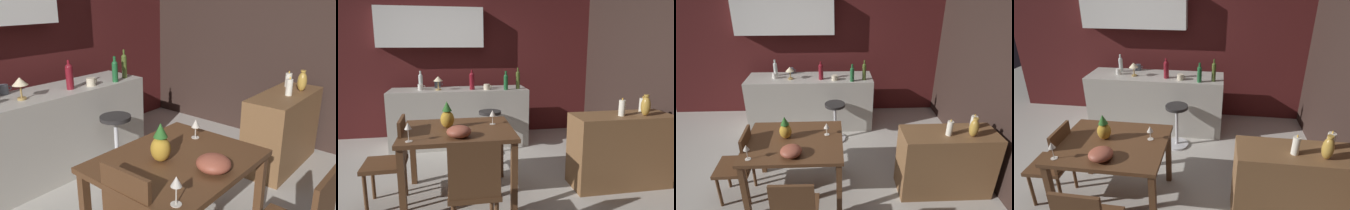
{
  "view_description": "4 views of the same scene",
  "coord_description": "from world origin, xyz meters",
  "views": [
    {
      "loc": [
        -1.62,
        -1.59,
        1.82
      ],
      "look_at": [
        0.76,
        0.42,
        0.81
      ],
      "focal_mm": 36.46,
      "sensor_mm": 36.0,
      "label": 1
    },
    {
      "loc": [
        0.01,
        -3.25,
        1.58
      ],
      "look_at": [
        0.67,
        0.38,
        0.83
      ],
      "focal_mm": 32.21,
      "sensor_mm": 36.0,
      "label": 2
    },
    {
      "loc": [
        0.51,
        -2.98,
        2.45
      ],
      "look_at": [
        0.65,
        0.39,
        0.87
      ],
      "focal_mm": 29.51,
      "sensor_mm": 36.0,
      "label": 3
    },
    {
      "loc": [
        1.09,
        -2.58,
        2.26
      ],
      "look_at": [
        0.66,
        0.52,
        0.84
      ],
      "focal_mm": 29.85,
      "sensor_mm": 36.0,
      "label": 4
    }
  ],
  "objects": [
    {
      "name": "wine_bottle_clear",
      "position": [
        -0.46,
        1.57,
        1.03
      ],
      "size": [
        0.06,
        0.06,
        0.28
      ],
      "color": "silver",
      "rests_on": "kitchen_counter"
    },
    {
      "name": "chair_near_window",
      "position": [
        -0.59,
        -0.31,
        0.48
      ],
      "size": [
        0.41,
        0.41,
        0.88
      ],
      "color": "#56351E",
      "rests_on": "ground_plane"
    },
    {
      "name": "ground_plane",
      "position": [
        0.0,
        0.0,
        0.0
      ],
      "size": [
        9.0,
        9.0,
        0.0
      ],
      "primitive_type": "plane",
      "color": "#B7B2A8"
    },
    {
      "name": "cup_cream",
      "position": [
        0.54,
        1.29,
        0.94
      ],
      "size": [
        0.13,
        0.1,
        0.08
      ],
      "color": "beige",
      "rests_on": "kitchen_counter"
    },
    {
      "name": "wine_bottle_olive",
      "position": [
        1.02,
        1.3,
        1.05
      ],
      "size": [
        0.06,
        0.06,
        0.33
      ],
      "color": "#475623",
      "rests_on": "kitchen_counter"
    },
    {
      "name": "wine_bottle_green",
      "position": [
        0.82,
        1.23,
        1.03
      ],
      "size": [
        0.07,
        0.07,
        0.28
      ],
      "color": "#1E592D",
      "rests_on": "kitchen_counter"
    },
    {
      "name": "fruit_bowl",
      "position": [
        0.06,
        -0.56,
        0.79
      ],
      "size": [
        0.23,
        0.23,
        0.11
      ],
      "primitive_type": "ellipsoid",
      "color": "#9E4C38",
      "rests_on": "dining_table"
    },
    {
      "name": "cup_slate",
      "position": [
        -0.22,
        1.68,
        0.95
      ],
      "size": [
        0.13,
        0.09,
        0.09
      ],
      "color": "#515660",
      "rests_on": "kitchen_counter"
    },
    {
      "name": "counter_lamp",
      "position": [
        -0.19,
        1.37,
        1.06
      ],
      "size": [
        0.14,
        0.14,
        0.21
      ],
      "color": "#A58447",
      "rests_on": "kitchen_counter"
    },
    {
      "name": "cup_white",
      "position": [
        -0.46,
        1.42,
        0.95
      ],
      "size": [
        0.11,
        0.08,
        0.09
      ],
      "color": "white",
      "rests_on": "kitchen_counter"
    },
    {
      "name": "pineapple_centerpiece",
      "position": [
        -0.05,
        -0.2,
        0.86
      ],
      "size": [
        0.14,
        0.14,
        0.28
      ],
      "color": "gold",
      "rests_on": "dining_table"
    },
    {
      "name": "wine_glass_right",
      "position": [
        0.43,
        -0.15,
        0.85
      ],
      "size": [
        0.07,
        0.07,
        0.15
      ],
      "color": "silver",
      "rests_on": "dining_table"
    },
    {
      "name": "wall_side_right",
      "position": [
        2.55,
        0.3,
        1.3
      ],
      "size": [
        0.1,
        4.4,
        2.6
      ],
      "primitive_type": "cube",
      "color": "#33231E",
      "rests_on": "ground_plane"
    },
    {
      "name": "wall_kitchen_back",
      "position": [
        -0.06,
        2.08,
        1.41
      ],
      "size": [
        5.2,
        0.33,
        2.6
      ],
      "color": "#4C1919",
      "rests_on": "ground_plane"
    },
    {
      "name": "wine_bottle_ruby",
      "position": [
        0.32,
        1.35,
        1.04
      ],
      "size": [
        0.08,
        0.08,
        0.3
      ],
      "color": "maroon",
      "rests_on": "kitchen_counter"
    },
    {
      "name": "kitchen_counter",
      "position": [
        0.12,
        1.45,
        0.45
      ],
      "size": [
        2.1,
        0.6,
        0.9
      ],
      "primitive_type": "cube",
      "color": "#B2ADA3",
      "rests_on": "ground_plane"
    },
    {
      "name": "pillar_candle_tall",
      "position": [
        1.81,
        -0.35,
        0.91
      ],
      "size": [
        0.07,
        0.07,
        0.2
      ],
      "color": "white",
      "rests_on": "sideboard_cabinet"
    },
    {
      "name": "bar_stool",
      "position": [
        0.53,
        0.93,
        0.34
      ],
      "size": [
        0.34,
        0.34,
        0.64
      ],
      "color": "#262323",
      "rests_on": "ground_plane"
    },
    {
      "name": "sideboard_cabinet",
      "position": [
        1.85,
        -0.3,
        0.41
      ],
      "size": [
        1.1,
        0.44,
        0.82
      ],
      "primitive_type": "cube",
      "color": "brown",
      "rests_on": "ground_plane"
    },
    {
      "name": "chair_by_doorway",
      "position": [
        0.15,
        -1.1,
        0.5
      ],
      "size": [
        0.41,
        0.41,
        0.91
      ],
      "color": "#56351E",
      "rests_on": "ground_plane"
    },
    {
      "name": "wine_glass_left",
      "position": [
        -0.38,
        -0.6,
        0.87
      ],
      "size": [
        0.06,
        0.06,
        0.17
      ],
      "color": "silver",
      "rests_on": "dining_table"
    },
    {
      "name": "vase_brass",
      "position": [
        2.06,
        -0.39,
        0.93
      ],
      "size": [
        0.1,
        0.1,
        0.23
      ],
      "color": "#B78C38",
      "rests_on": "sideboard_cabinet"
    },
    {
      "name": "dining_table",
      "position": [
        0.05,
        -0.27,
        0.65
      ],
      "size": [
        1.11,
        0.9,
        0.74
      ],
      "color": "#56351E",
      "rests_on": "ground_plane"
    },
    {
      "name": "pillar_candle_short",
      "position": [
        2.15,
        -0.21,
        0.9
      ],
      "size": [
        0.07,
        0.07,
        0.18
      ],
      "color": "white",
      "rests_on": "sideboard_cabinet"
    }
  ]
}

